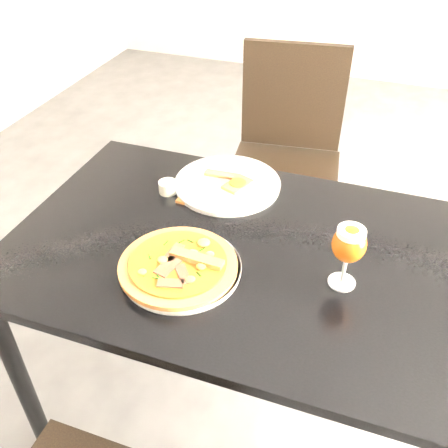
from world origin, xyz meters
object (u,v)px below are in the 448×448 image
at_px(dining_table, 235,270).
at_px(chair_far, 286,157).
at_px(beer_glass, 349,245).
at_px(pizza, 179,264).

bearing_deg(dining_table, chair_far, 93.76).
xyz_separation_m(dining_table, beer_glass, (0.29, -0.05, 0.21)).
relative_size(dining_table, beer_glass, 7.13).
bearing_deg(chair_far, pizza, -99.63).
bearing_deg(pizza, beer_glass, 14.15).
xyz_separation_m(chair_far, pizza, (-0.04, -1.01, 0.24)).
distance_m(chair_far, pizza, 1.03).
xyz_separation_m(dining_table, chair_far, (-0.06, 0.86, -0.12)).
bearing_deg(chair_far, beer_glass, -76.49).
bearing_deg(pizza, chair_far, 87.84).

